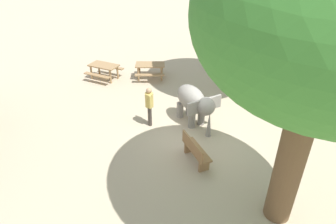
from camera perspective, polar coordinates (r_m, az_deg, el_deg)
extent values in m
plane|color=#BAA88C|center=(11.35, 5.42, -4.52)|extent=(60.00, 60.00, 0.00)
cylinder|color=gray|center=(11.87, 6.40, -0.96)|extent=(0.28, 0.28, 0.65)
cylinder|color=gray|center=(11.65, 4.58, -1.53)|extent=(0.28, 0.28, 0.65)
cylinder|color=gray|center=(12.49, 4.10, 0.93)|extent=(0.28, 0.28, 0.65)
cylinder|color=gray|center=(12.28, 2.33, 0.42)|extent=(0.28, 0.28, 0.65)
ellipsoid|color=gray|center=(11.72, 4.47, 2.71)|extent=(1.80, 1.34, 0.97)
sphere|color=gray|center=(10.95, 7.32, 1.09)|extent=(0.69, 0.69, 0.69)
cone|color=gray|center=(11.09, 7.89, -2.24)|extent=(0.22, 0.22, 1.09)
cube|color=gray|center=(11.27, 8.91, 1.87)|extent=(0.28, 0.55, 0.52)
cube|color=gray|center=(10.79, 5.03, 0.74)|extent=(0.28, 0.55, 0.52)
cylinder|color=#3F3833|center=(11.83, -3.57, -0.42)|extent=(0.14, 0.14, 0.82)
cylinder|color=#3F3833|center=(11.68, -3.46, -0.87)|extent=(0.14, 0.14, 0.82)
cylinder|color=tan|center=(11.41, -3.63, 2.35)|extent=(0.32, 0.32, 0.58)
sphere|color=tan|center=(11.22, -3.70, 4.14)|extent=(0.22, 0.22, 0.22)
cylinder|color=tan|center=(11.58, -3.76, 2.90)|extent=(0.09, 0.09, 0.55)
cylinder|color=tan|center=(11.22, -3.50, 1.91)|extent=(0.09, 0.09, 0.55)
cylinder|color=brown|center=(7.83, 22.50, -8.63)|extent=(0.69, 0.69, 3.77)
ellipsoid|color=#387A2D|center=(6.40, 28.79, 15.85)|extent=(5.65, 5.18, 4.00)
cylinder|color=brown|center=(14.29, 15.38, 11.58)|extent=(0.81, 0.81, 4.14)
cube|color=olive|center=(9.91, 5.54, -7.31)|extent=(1.46, 0.74, 0.06)
cube|color=olive|center=(9.71, 4.71, -6.50)|extent=(1.37, 0.41, 0.40)
cube|color=olive|center=(10.42, 4.13, -6.70)|extent=(0.17, 0.37, 0.42)
cube|color=olive|center=(9.72, 6.92, -10.17)|extent=(0.17, 0.37, 0.42)
cube|color=#9E7A51|center=(15.60, -3.47, 9.08)|extent=(1.01, 1.60, 0.06)
cylinder|color=#9E7A51|center=(15.50, -5.72, 7.27)|extent=(0.10, 0.10, 0.72)
cylinder|color=#9E7A51|center=(16.09, -5.52, 8.19)|extent=(0.10, 0.10, 0.72)
cylinder|color=#9E7A51|center=(15.43, -1.25, 7.30)|extent=(0.10, 0.10, 0.72)
cylinder|color=#9E7A51|center=(16.02, -1.20, 8.23)|extent=(0.10, 0.10, 0.72)
cube|color=#9E7A51|center=(15.15, -3.56, 7.11)|extent=(0.45, 1.52, 0.05)
cube|color=#9E7A51|center=(16.29, -3.31, 8.89)|extent=(0.45, 1.52, 0.05)
cube|color=#9E7A51|center=(15.83, -12.26, 8.75)|extent=(1.50, 1.69, 0.06)
cylinder|color=#9E7A51|center=(16.11, -14.51, 7.35)|extent=(0.10, 0.10, 0.72)
cylinder|color=#9E7A51|center=(16.56, -13.13, 8.19)|extent=(0.10, 0.10, 0.72)
cylinder|color=#9E7A51|center=(15.40, -11.02, 6.67)|extent=(0.10, 0.10, 0.72)
cylinder|color=#9E7A51|center=(15.87, -9.67, 7.56)|extent=(0.10, 0.10, 0.72)
cube|color=#9E7A51|center=(15.51, -13.50, 6.87)|extent=(1.04, 1.38, 0.05)
cube|color=#9E7A51|center=(16.40, -10.85, 8.53)|extent=(1.04, 1.38, 0.05)
cylinder|color=gray|center=(13.89, 5.37, 3.41)|extent=(0.36, 0.36, 0.32)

